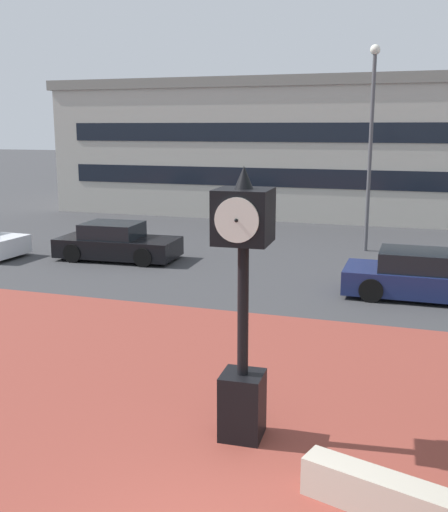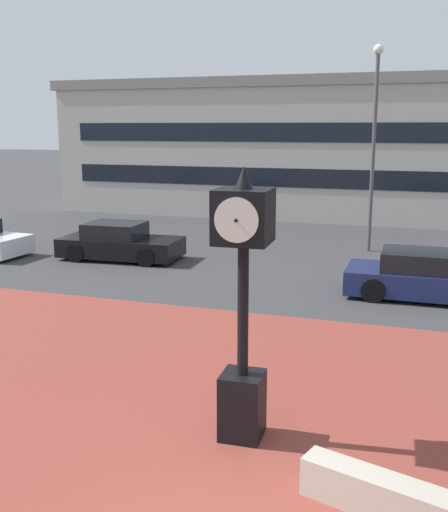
# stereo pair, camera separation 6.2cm
# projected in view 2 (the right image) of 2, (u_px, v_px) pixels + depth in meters

# --- Properties ---
(plaza_brick_paving) EXTENTS (44.00, 12.54, 0.01)m
(plaza_brick_paving) POSITION_uv_depth(u_px,v_px,m) (271.00, 453.00, 8.59)
(plaza_brick_paving) COLOR brown
(plaza_brick_paving) RESTS_ON ground
(street_clock) EXTENTS (0.79, 0.88, 4.02)m
(street_clock) POSITION_uv_depth(u_px,v_px,m) (243.00, 301.00, 8.63)
(street_clock) COLOR black
(street_clock) RESTS_ON ground
(car_street_near) EXTENTS (4.26, 2.11, 1.28)m
(car_street_near) POSITION_uv_depth(u_px,v_px,m) (120.00, 243.00, 21.09)
(car_street_near) COLOR black
(car_street_near) RESTS_ON ground
(car_street_far) EXTENTS (4.18, 1.98, 1.28)m
(car_street_far) POSITION_uv_depth(u_px,v_px,m) (424.00, 277.00, 16.30)
(car_street_far) COLOR navy
(car_street_far) RESTS_ON ground
(civic_building) EXTENTS (27.85, 10.28, 6.91)m
(civic_building) POSITION_uv_depth(u_px,v_px,m) (327.00, 147.00, 33.05)
(civic_building) COLOR #B2ADA3
(civic_building) RESTS_ON ground
(street_lamp_post) EXTENTS (0.36, 0.36, 7.35)m
(street_lamp_post) POSITION_uv_depth(u_px,v_px,m) (374.00, 130.00, 21.65)
(street_lamp_post) COLOR #4C4C51
(street_lamp_post) RESTS_ON ground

